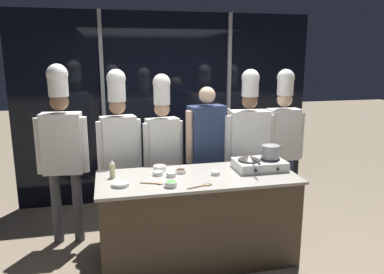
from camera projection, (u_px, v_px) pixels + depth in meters
name	position (u px, v px, depth m)	size (l,w,h in m)	color
ground_plane	(197.00, 258.00, 3.98)	(24.00, 24.00, 0.00)	#7F705B
window_wall_back	(168.00, 109.00, 5.42)	(4.26, 0.09, 2.70)	black
demo_counter	(197.00, 218.00, 3.88)	(2.01, 0.84, 0.92)	#4C3D2D
portable_stove	(259.00, 164.00, 4.00)	(0.53, 0.38, 0.11)	silver
frying_pan	(249.00, 158.00, 3.95)	(0.24, 0.41, 0.05)	#38332D
stock_pot	(270.00, 152.00, 3.99)	(0.22, 0.19, 0.15)	#93969B
squeeze_bottle_oil	(112.00, 169.00, 3.71)	(0.06, 0.06, 0.19)	beige
prep_bowl_soy_glaze	(180.00, 171.00, 3.88)	(0.12, 0.12, 0.04)	white
prep_bowl_bean_sprouts	(120.00, 184.00, 3.49)	(0.17, 0.17, 0.04)	white
prep_bowl_rice	(171.00, 174.00, 3.76)	(0.10, 0.10, 0.05)	white
prep_bowl_shrimp	(160.00, 168.00, 3.96)	(0.14, 0.14, 0.05)	white
prep_bowl_garlic	(215.00, 173.00, 3.81)	(0.09, 0.09, 0.04)	white
prep_bowl_scallions	(171.00, 184.00, 3.47)	(0.12, 0.12, 0.05)	white
prep_bowl_chicken	(158.00, 173.00, 3.81)	(0.11, 0.11, 0.04)	white
serving_spoon_slotted	(156.00, 183.00, 3.54)	(0.22, 0.11, 0.02)	olive
serving_spoon_solid	(205.00, 185.00, 3.50)	(0.26, 0.11, 0.02)	olive
chef_head	(62.00, 141.00, 4.09)	(0.56, 0.26, 2.03)	#4C4C51
chef_sous	(119.00, 140.00, 4.30)	(0.51, 0.27, 1.96)	#232326
chef_line	(163.00, 140.00, 4.44)	(0.49, 0.27, 1.90)	#2D3856
person_guest	(207.00, 143.00, 4.56)	(0.57, 0.31, 1.75)	#2D3856
chef_pastry	(249.00, 138.00, 4.61)	(0.63, 0.29, 1.95)	#2D3856
chef_apprentice	(283.00, 132.00, 4.75)	(0.53, 0.23, 1.94)	#2D3856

